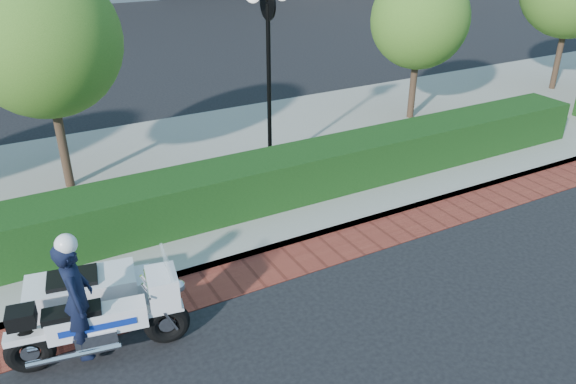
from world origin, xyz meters
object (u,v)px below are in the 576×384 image
tree_c (420,20)px  police_motorcycle (89,302)px  lamppost (268,52)px  tree_b (43,40)px

tree_c → police_motorcycle: tree_c is taller
lamppost → tree_c: (5.50, 1.30, 0.09)m
lamppost → tree_c: bearing=13.3°
tree_c → police_motorcycle: size_ratio=1.69×
lamppost → police_motorcycle: lamppost is taller
lamppost → police_motorcycle: (-5.09, -4.15, -2.25)m
lamppost → tree_b: size_ratio=0.86×
tree_b → police_motorcycle: (-0.59, -5.45, -2.72)m
lamppost → police_motorcycle: size_ratio=1.65×
police_motorcycle → tree_c: bearing=37.4°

